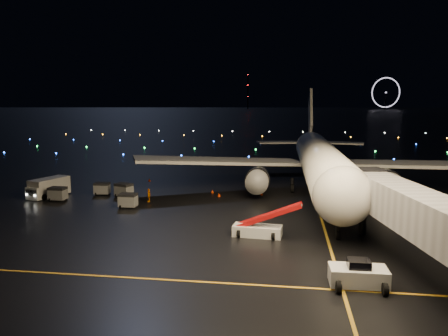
{
  "coord_description": "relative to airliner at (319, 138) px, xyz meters",
  "views": [
    {
      "loc": [
        7.87,
        -39.41,
        12.9
      ],
      "look_at": [
        0.58,
        12.0,
        5.0
      ],
      "focal_mm": 35.0,
      "sensor_mm": 36.0,
      "label": 1
    }
  ],
  "objects": [
    {
      "name": "ground",
      "position": [
        -12.72,
        274.98,
        -7.69
      ],
      "size": [
        2000.0,
        2000.0,
        0.0
      ],
      "primitive_type": "plane",
      "color": "black",
      "rests_on": "ground"
    },
    {
      "name": "lane_centre",
      "position": [
        -0.72,
        -10.02,
        -7.68
      ],
      "size": [
        0.25,
        80.0,
        0.02
      ],
      "primitive_type": "cube",
      "color": "gold",
      "rests_on": "ground"
    },
    {
      "name": "lane_cross",
      "position": [
        -17.72,
        -35.02,
        -7.68
      ],
      "size": [
        60.0,
        0.25,
        0.02
      ],
      "primitive_type": "cube",
      "color": "gold",
      "rests_on": "ground"
    },
    {
      "name": "airliner",
      "position": [
        0.0,
        0.0,
        0.0
      ],
      "size": [
        54.77,
        52.08,
        15.37
      ],
      "primitive_type": null,
      "rotation": [
        0.0,
        0.0,
        0.01
      ],
      "color": "silver",
      "rests_on": "ground"
    },
    {
      "name": "pushback_tug",
      "position": [
        0.43,
        -34.06,
        -6.73
      ],
      "size": [
        4.05,
        2.18,
        1.91
      ],
      "primitive_type": "cube",
      "rotation": [
        0.0,
        0.0,
        0.02
      ],
      "color": "silver",
      "rests_on": "ground"
    },
    {
      "name": "belt_loader",
      "position": [
        -7.39,
        -23.51,
        -6.02
      ],
      "size": [
        7.03,
        2.54,
        3.34
      ],
      "primitive_type": null,
      "rotation": [
        0.0,
        0.0,
        -0.1
      ],
      "color": "silver",
      "rests_on": "ground"
    },
    {
      "name": "service_truck",
      "position": [
        -36.82,
        -9.63,
        -6.39
      ],
      "size": [
        4.17,
        7.39,
        2.6
      ],
      "primitive_type": "cube",
      "rotation": [
        0.0,
        0.0,
        -0.29
      ],
      "color": "silver",
      "rests_on": "ground"
    },
    {
      "name": "crew_c",
      "position": [
        -22.36,
        -10.74,
        -6.83
      ],
      "size": [
        0.54,
        1.05,
        1.71
      ],
      "primitive_type": "imported",
      "rotation": [
        0.0,
        0.0,
        -1.44
      ],
      "color": "orange",
      "rests_on": "ground"
    },
    {
      "name": "safety_cone_0",
      "position": [
        -13.79,
        -6.33,
        -7.45
      ],
      "size": [
        0.5,
        0.5,
        0.47
      ],
      "primitive_type": "cone",
      "rotation": [
        0.0,
        0.0,
        -0.25
      ],
      "color": "#ED3200",
      "rests_on": "ground"
    },
    {
      "name": "safety_cone_1",
      "position": [
        -8.03,
        -4.7,
        -7.46
      ],
      "size": [
        0.46,
        0.46,
        0.45
      ],
      "primitive_type": "cone",
      "rotation": [
        0.0,
        0.0,
        -0.18
      ],
      "color": "#ED3200",
      "rests_on": "ground"
    },
    {
      "name": "safety_cone_2",
      "position": [
        -15.08,
        -4.06,
        -7.46
      ],
      "size": [
        0.44,
        0.44,
        0.45
      ],
      "primitive_type": "cone",
      "rotation": [
        0.0,
        0.0,
        -0.11
      ],
      "color": "#ED3200",
      "rests_on": "ground"
    },
    {
      "name": "safety_cone_3",
      "position": [
        -26.82,
        3.42,
        -7.44
      ],
      "size": [
        0.46,
        0.46,
        0.5
      ],
      "primitive_type": "cone",
      "rotation": [
        0.0,
        0.0,
        -0.06
      ],
      "color": "#ED3200",
      "rests_on": "ground"
    },
    {
      "name": "ferris_wheel",
      "position": [
        157.28,
        694.98,
        18.31
      ],
      "size": [
        49.33,
        16.8,
        52.0
      ],
      "primitive_type": null,
      "rotation": [
        0.0,
        0.0,
        0.26
      ],
      "color": "black",
      "rests_on": "ground"
    },
    {
      "name": "radio_mast",
      "position": [
        -72.72,
        714.98,
        24.31
      ],
      "size": [
        1.8,
        1.8,
        64.0
      ],
      "primitive_type": "cylinder",
      "color": "black",
      "rests_on": "ground"
    },
    {
      "name": "taxiway_lights",
      "position": [
        -12.72,
        80.98,
        -7.51
      ],
      "size": [
        164.0,
        92.0,
        0.36
      ],
      "primitive_type": null,
      "color": "black",
      "rests_on": "ground"
    },
    {
      "name": "baggage_cart_0",
      "position": [
        -26.61,
        -8.52,
        -6.74
      ],
      "size": [
        2.63,
        2.24,
        1.88
      ],
      "primitive_type": "cube",
      "rotation": [
        0.0,
        0.0,
        -0.37
      ],
      "color": "gray",
      "rests_on": "ground"
    },
    {
      "name": "baggage_cart_1",
      "position": [
        -23.87,
        -14.3,
        -6.79
      ],
      "size": [
        2.1,
        1.47,
        1.79
      ],
      "primitive_type": "cube",
      "rotation": [
        0.0,
        0.0,
        -0.0
      ],
      "color": "gray",
      "rests_on": "ground"
    },
    {
      "name": "baggage_cart_2",
      "position": [
        -30.15,
        -7.57,
        -6.83
      ],
      "size": [
        2.16,
        1.61,
        1.72
      ],
      "primitive_type": "cube",
      "rotation": [
        0.0,
        0.0,
        0.1
      ],
      "color": "gray",
      "rests_on": "ground"
    },
    {
      "name": "baggage_cart_3",
      "position": [
        -34.4,
        -11.91,
        -6.78
      ],
      "size": [
        2.17,
        1.55,
        1.82
      ],
      "primitive_type": "cube",
      "rotation": [
        0.0,
        0.0,
        -0.03
      ],
      "color": "gray",
      "rests_on": "ground"
    }
  ]
}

